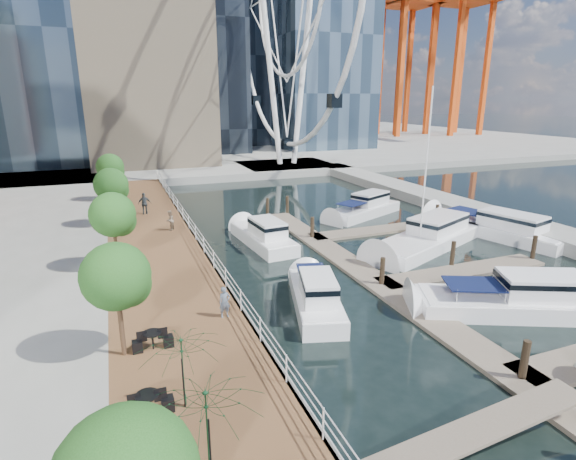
# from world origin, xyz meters

# --- Properties ---
(ground) EXTENTS (520.00, 520.00, 0.00)m
(ground) POSITION_xyz_m (0.00, 0.00, 0.00)
(ground) COLOR black
(ground) RESTS_ON ground
(boardwalk) EXTENTS (6.00, 60.00, 1.00)m
(boardwalk) POSITION_xyz_m (-9.00, 15.00, 0.50)
(boardwalk) COLOR brown
(boardwalk) RESTS_ON ground
(seawall) EXTENTS (0.25, 60.00, 1.00)m
(seawall) POSITION_xyz_m (-6.00, 15.00, 0.50)
(seawall) COLOR #595954
(seawall) RESTS_ON ground
(land_far) EXTENTS (200.00, 114.00, 1.00)m
(land_far) POSITION_xyz_m (0.00, 102.00, 0.50)
(land_far) COLOR gray
(land_far) RESTS_ON ground
(breakwater) EXTENTS (4.00, 60.00, 1.00)m
(breakwater) POSITION_xyz_m (20.00, 20.00, 0.50)
(breakwater) COLOR gray
(breakwater) RESTS_ON ground
(pier) EXTENTS (14.00, 12.00, 1.00)m
(pier) POSITION_xyz_m (14.00, 52.00, 0.50)
(pier) COLOR gray
(pier) RESTS_ON ground
(railing) EXTENTS (0.10, 60.00, 1.05)m
(railing) POSITION_xyz_m (-6.10, 15.00, 1.52)
(railing) COLOR white
(railing) RESTS_ON boardwalk
(floating_docks) EXTENTS (16.00, 34.00, 2.60)m
(floating_docks) POSITION_xyz_m (7.97, 9.98, 0.49)
(floating_docks) COLOR #6D6051
(floating_docks) RESTS_ON ground
(port_cranes) EXTENTS (40.00, 52.00, 38.00)m
(port_cranes) POSITION_xyz_m (67.67, 95.67, 20.00)
(port_cranes) COLOR #D84C14
(port_cranes) RESTS_ON ground
(street_trees) EXTENTS (2.60, 42.60, 4.60)m
(street_trees) POSITION_xyz_m (-11.40, 14.00, 4.29)
(street_trees) COLOR #3F2B1C
(street_trees) RESTS_ON ground
(cafe_tables) EXTENTS (2.50, 13.70, 0.74)m
(cafe_tables) POSITION_xyz_m (-10.40, -2.00, 1.37)
(cafe_tables) COLOR black
(cafe_tables) RESTS_ON ground
(yacht_foreground) EXTENTS (11.04, 7.12, 2.15)m
(yacht_foreground) POSITION_xyz_m (7.60, 2.58, 0.00)
(yacht_foreground) COLOR white
(yacht_foreground) RESTS_ON ground
(pedestrian_near) EXTENTS (0.57, 0.41, 1.47)m
(pedestrian_near) POSITION_xyz_m (-6.95, 5.67, 1.74)
(pedestrian_near) COLOR #4F5A69
(pedestrian_near) RESTS_ON boardwalk
(pedestrian_mid) EXTENTS (0.86, 0.94, 1.56)m
(pedestrian_mid) POSITION_xyz_m (-7.50, 21.11, 1.78)
(pedestrian_mid) COLOR #826E5A
(pedestrian_mid) RESTS_ON boardwalk
(pedestrian_far) EXTENTS (1.13, 0.53, 1.89)m
(pedestrian_far) POSITION_xyz_m (-8.89, 27.05, 1.94)
(pedestrian_far) COLOR #384046
(pedestrian_far) RESTS_ON boardwalk
(moored_yachts) EXTENTS (24.23, 34.42, 11.50)m
(moored_yachts) POSITION_xyz_m (9.81, 12.55, 0.00)
(moored_yachts) COLOR white
(moored_yachts) RESTS_ON ground
(cafe_seating) EXTENTS (4.04, 10.92, 2.72)m
(cafe_seating) POSITION_xyz_m (-9.61, -3.32, 2.30)
(cafe_seating) COLOR #103A16
(cafe_seating) RESTS_ON ground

